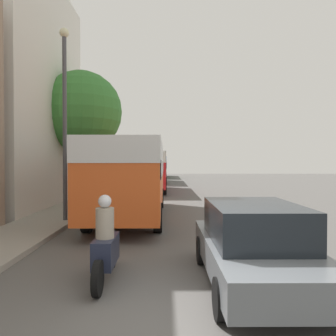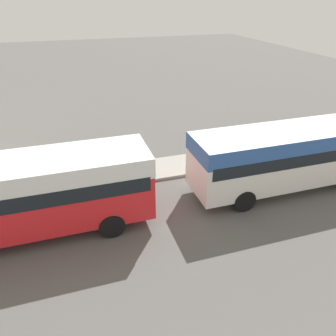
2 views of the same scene
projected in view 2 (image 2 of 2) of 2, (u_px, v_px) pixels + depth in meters
bus_following at (27, 188)px, 11.89m from camera, size 2.53×9.08×3.11m
bus_third_in_line at (292, 150)px, 14.91m from camera, size 2.52×9.48×2.96m
pedestrian_walking_away at (91, 160)px, 15.81m from camera, size 0.35×0.35×1.87m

